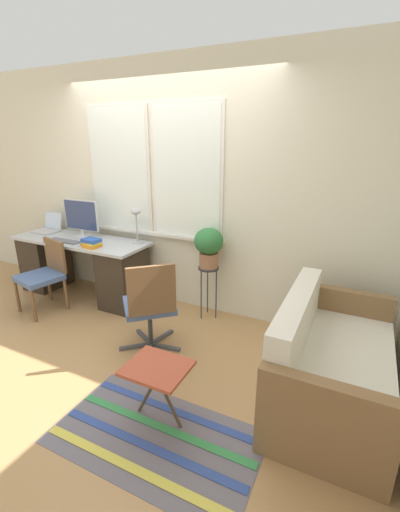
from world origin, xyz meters
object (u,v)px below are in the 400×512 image
Objects in this scene: laptop at (48,228)px; plant_stand at (208,274)px; desk_chair_wooden at (44,273)px; monitor at (81,218)px; couch_loveseat at (328,366)px; office_chair_swivel at (150,305)px; potted_plant at (209,245)px; mouse at (82,243)px; book_stack at (91,243)px; keyboard at (64,241)px; folding_stool at (157,371)px; desk_lamp at (136,219)px.

plant_stand is (2.28, 0.07, -0.28)m from laptop.
laptop is 0.85m from desk_chair_wooden.
couch_loveseat is at bearing -13.16° from monitor.
couch_loveseat is (3.09, -0.12, -0.16)m from desk_chair_wooden.
office_chair_swivel is 0.92m from potted_plant.
plant_stand is at bearing 12.81° from mouse.
potted_plant reaches higher than plant_stand.
mouse is at bearing 171.81° from book_stack.
keyboard is (0.55, -0.26, -0.04)m from laptop.
laptop is 1.04m from book_stack.
office_chair_swivel is at bearing 126.93° from folding_stool.
potted_plant is at bearing 15.47° from book_stack.
monitor is at bearing 131.72° from mouse.
laptop is 0.74× the size of desk_lamp.
monitor is at bearing 1.17° from laptop.
desk_lamp is at bearing 70.83° from couch_loveseat.
folding_stool is at bearing -35.84° from book_stack.
desk_chair_wooden is 1.80× the size of folding_stool.
desk_lamp is (0.53, 0.35, 0.27)m from mouse.
monitor is 2.27× the size of book_stack.
desk_lamp reaches higher than folding_stool.
book_stack is 2.70m from couch_loveseat.
couch_loveseat is 1.64m from potted_plant.
plant_stand is at bearing 60.16° from couch_loveseat.
monitor reaches higher than laptop.
couch_loveseat is at bearing -19.17° from desk_lamp.
mouse is 0.68m from desk_lamp.
monitor is 0.36m from keyboard.
office_chair_swivel is at bearing -27.05° from monitor.
desk_lamp reaches higher than laptop.
monitor is 8.81× the size of mouse.
folding_stool is (0.32, -1.51, -0.43)m from potted_plant.
plant_stand reaches higher than folding_stool.
monitor is 0.87× the size of plant_stand.
folding_stool is (2.04, -1.17, -0.34)m from keyboard.
book_stack is at bearing -8.19° from mouse.
potted_plant reaches higher than desk_chair_wooden.
desk_lamp is at bearing 46.43° from book_stack.
desk_lamp is at bearing 129.13° from folding_stool.
desk_lamp reaches higher than office_chair_swivel.
desk_lamp reaches higher than mouse.
office_chair_swivel is at bearing 92.03° from couch_loveseat.
desk_chair_wooden reaches higher than mouse.
plant_stand is (1.69, 0.06, -0.47)m from monitor.
office_chair_swivel is (1.08, -0.47, -0.32)m from book_stack.
desk_lamp is 0.94m from potted_plant.
potted_plant is at bearing 12.81° from mouse.
desk_chair_wooden is 3.10m from couch_loveseat.
book_stack reaches higher than plant_stand.
book_stack is at bearing 45.07° from desk_chair_wooden.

